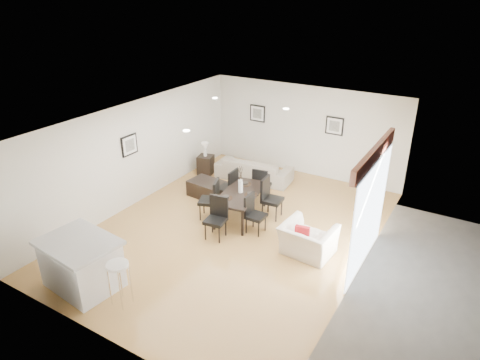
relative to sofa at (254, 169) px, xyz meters
The scene contains 26 objects.
ground 2.99m from the sofa, 69.52° to the right, with size 8.00×8.00×0.00m, color #B28549.
wall_back 1.90m from the sofa, 49.52° to the left, with size 6.00×0.04×2.70m, color silver.
wall_front 6.94m from the sofa, 81.29° to the right, with size 6.00×0.04×2.70m, color silver.
wall_left 3.55m from the sofa, 125.17° to the right, with size 0.04×8.00×2.70m, color silver.
wall_right 5.01m from the sofa, 34.56° to the right, with size 0.04×8.00×2.70m, color silver.
ceiling 3.80m from the sofa, 69.52° to the right, with size 6.00×8.00×0.02m, color white.
sofa is the anchor object (origin of this frame).
armchair 4.03m from the sofa, 44.18° to the right, with size 1.07×0.94×0.70m, color beige.
dining_table 2.35m from the sofa, 68.93° to the right, with size 1.08×1.77×0.69m.
dining_chair_wnear 2.59m from the sofa, 84.33° to the right, with size 0.59×0.59×1.02m.
dining_chair_wfar 1.79m from the sofa, 81.64° to the right, with size 0.46×0.46×1.00m.
dining_chair_enear 2.96m from the sofa, 61.21° to the right, with size 0.42×0.42×0.94m.
dining_chair_efar 2.28m from the sofa, 51.28° to the right, with size 0.50×0.50×1.04m.
dining_chair_head 3.31m from the sofa, 75.52° to the right, with size 0.50×0.50×0.99m.
dining_chair_foot 1.44m from the sofa, 53.38° to the right, with size 0.48×0.48×0.94m.
vase 2.43m from the sofa, 68.93° to the right, with size 0.75×1.22×0.69m.
coffee_table 1.71m from the sofa, 106.83° to the right, with size 1.09×0.65×0.44m, color black.
side_table 1.52m from the sofa, 164.71° to the right, with size 0.43×0.43×0.58m, color black.
table_lamp 1.61m from the sofa, 164.71° to the right, with size 0.22×0.22×0.43m.
cushion 4.04m from the sofa, 46.18° to the right, with size 0.31×0.10×0.31m, color maroon.
kitchen_island 6.03m from the sofa, 93.64° to the right, with size 1.54×1.25×1.00m.
bar_stool 6.06m from the sofa, 84.20° to the right, with size 0.40×0.40×0.87m.
framed_print_back_left 1.86m from the sofa, 115.27° to the left, with size 0.52×0.04×0.52m.
framed_print_back_right 2.63m from the sofa, 31.48° to the left, with size 0.52×0.04×0.52m.
framed_print_left_wall 3.79m from the sofa, 122.92° to the right, with size 0.04×0.52×0.52m.
sliding_door 4.89m from the sofa, 31.86° to the right, with size 0.12×2.70×2.57m.
Camera 1 is at (4.60, -7.42, 5.34)m, focal length 32.00 mm.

